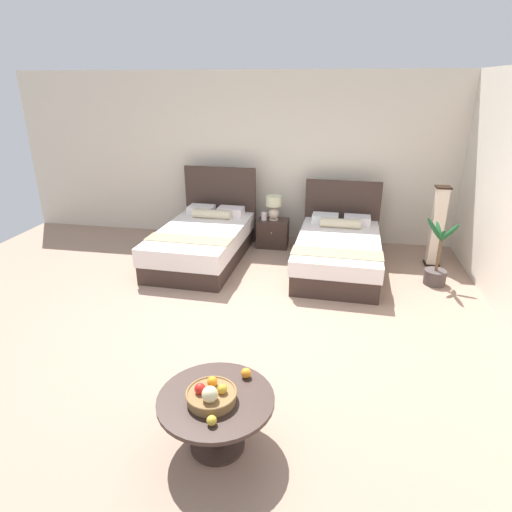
{
  "coord_description": "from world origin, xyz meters",
  "views": [
    {
      "loc": [
        0.96,
        -4.38,
        2.69
      ],
      "look_at": [
        0.05,
        0.56,
        0.68
      ],
      "focal_mm": 30.52,
      "sensor_mm": 36.0,
      "label": 1
    }
  ],
  "objects": [
    {
      "name": "ground_plane",
      "position": [
        0.0,
        0.0,
        -0.01
      ],
      "size": [
        9.78,
        10.28,
        0.02
      ],
      "primitive_type": "cube",
      "color": "#9B7C68"
    },
    {
      "name": "wall_back",
      "position": [
        0.0,
        3.34,
        1.45
      ],
      "size": [
        9.78,
        0.12,
        2.9
      ],
      "primitive_type": "cube",
      "color": "beige",
      "rests_on": "ground"
    },
    {
      "name": "bed_near_window",
      "position": [
        -1.07,
        1.97,
        0.31
      ],
      "size": [
        1.35,
        2.27,
        1.33
      ],
      "color": "#382822",
      "rests_on": "ground"
    },
    {
      "name": "bed_near_corner",
      "position": [
        1.08,
        1.97,
        0.29
      ],
      "size": [
        1.32,
        2.21,
        1.17
      ],
      "color": "#382822",
      "rests_on": "ground"
    },
    {
      "name": "nightstand",
      "position": [
        -0.04,
        2.78,
        0.24
      ],
      "size": [
        0.52,
        0.42,
        0.48
      ],
      "color": "#382822",
      "rests_on": "ground"
    },
    {
      "name": "table_lamp",
      "position": [
        -0.04,
        2.8,
        0.73
      ],
      "size": [
        0.27,
        0.27,
        0.42
      ],
      "color": "beige",
      "rests_on": "nightstand"
    },
    {
      "name": "vase",
      "position": [
        -0.2,
        2.74,
        0.55
      ],
      "size": [
        0.09,
        0.09,
        0.14
      ],
      "color": "silver",
      "rests_on": "nightstand"
    },
    {
      "name": "coffee_table",
      "position": [
        0.18,
        -1.82,
        0.37
      ],
      "size": [
        0.9,
        0.9,
        0.47
      ],
      "color": "#382822",
      "rests_on": "ground"
    },
    {
      "name": "fruit_bowl",
      "position": [
        0.16,
        -1.87,
        0.53
      ],
      "size": [
        0.39,
        0.39,
        0.19
      ],
      "color": "olive",
      "rests_on": "coffee_table"
    },
    {
      "name": "loose_apple",
      "position": [
        0.23,
        -2.1,
        0.51
      ],
      "size": [
        0.07,
        0.07,
        0.07
      ],
      "color": "gold",
      "rests_on": "coffee_table"
    },
    {
      "name": "loose_orange",
      "position": [
        0.36,
        -1.54,
        0.51
      ],
      "size": [
        0.08,
        0.08,
        0.08
      ],
      "color": "orange",
      "rests_on": "coffee_table"
    },
    {
      "name": "floor_lamp_corner",
      "position": [
        2.56,
        2.39,
        0.63
      ],
      "size": [
        0.22,
        0.22,
        1.26
      ],
      "color": "black",
      "rests_on": "ground"
    },
    {
      "name": "potted_palm",
      "position": [
        2.45,
        1.64,
        0.25
      ],
      "size": [
        0.48,
        0.54,
        0.99
      ],
      "color": "#483E3C",
      "rests_on": "ground"
    }
  ]
}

